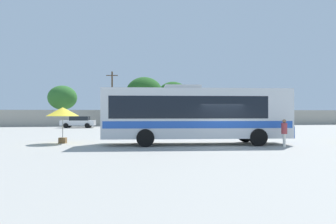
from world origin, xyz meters
name	(u,v)px	position (x,y,z in m)	size (l,w,h in m)	color
ground_plane	(185,134)	(0.00, 10.00, 0.00)	(300.00, 300.00, 0.00)	#A3A099
perimeter_wall	(158,118)	(0.00, 28.83, 1.19)	(80.00, 0.30, 2.38)	#9E998C
coach_bus_silver_blue	(194,113)	(-1.37, 1.23, 1.97)	(11.70, 3.66, 3.69)	silver
attendant_by_bus_door	(284,132)	(3.27, -1.32, 0.91)	(0.44, 0.44, 1.61)	silver
vendor_umbrella_near_gate_yellow	(63,112)	(-9.62, 3.37, 2.00)	(2.08, 2.08, 2.34)	gray
parked_car_leftmost_white	(79,122)	(-11.13, 24.30, 0.79)	(4.50, 2.30, 1.49)	silver
parked_car_second_grey	(122,122)	(-5.46, 24.00, 0.79)	(4.48, 2.07, 1.49)	slate
parked_car_third_grey	(174,121)	(1.63, 24.37, 0.77)	(4.38, 2.05, 1.45)	slate
parked_car_rightmost_black	(223,121)	(8.67, 24.15, 0.78)	(4.13, 2.21, 1.48)	black
utility_pole_near	(112,97)	(-6.90, 30.75, 4.35)	(1.79, 0.45, 8.33)	#4C3823
roadside_tree_left	(62,98)	(-14.66, 33.16, 4.34)	(4.49, 4.49, 6.26)	brown
roadside_tree_midleft	(144,93)	(-1.84, 31.56, 5.17)	(5.81, 5.81, 7.65)	brown
roadside_tree_midright	(173,95)	(3.48, 35.29, 5.08)	(5.38, 5.38, 7.37)	brown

